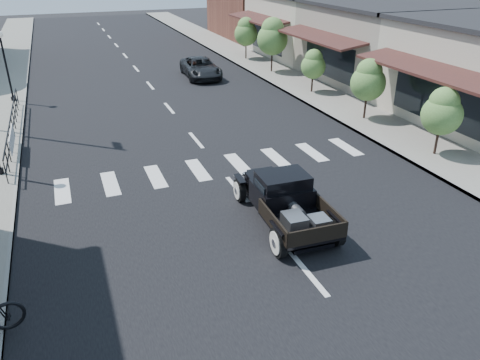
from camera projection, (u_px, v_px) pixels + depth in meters
name	position (u px, v px, depth m)	size (l,w,h in m)	color
ground	(260.00, 217.00, 14.32)	(120.00, 120.00, 0.00)	black
road	(157.00, 94.00, 26.91)	(14.00, 80.00, 0.02)	black
road_markings	(179.00, 120.00, 22.72)	(12.00, 60.00, 0.06)	silver
sidewalk_right	(290.00, 80.00, 29.64)	(3.00, 80.00, 0.15)	gray
storefront_mid	(399.00, 43.00, 29.12)	(10.00, 9.00, 4.50)	gray
storefront_far	(325.00, 25.00, 36.68)	(10.00, 9.00, 4.50)	#B9AE9D
railing	(12.00, 125.00, 20.07)	(0.08, 10.00, 1.00)	black
banner	(13.00, 145.00, 18.50)	(0.04, 2.20, 0.60)	silver
lamp_post_c	(6.00, 65.00, 24.41)	(0.36, 0.36, 3.75)	black
small_tree_a	(440.00, 123.00, 17.95)	(1.54, 1.54, 2.57)	#507C39
small_tree_b	(367.00, 90.00, 21.93)	(1.64, 1.64, 2.73)	#507C39
small_tree_c	(313.00, 71.00, 26.36)	(1.38, 1.38, 2.30)	#507C39
small_tree_d	(272.00, 46.00, 30.77)	(2.01, 2.01, 3.35)	#507C39
small_tree_e	(246.00, 39.00, 34.77)	(1.72, 1.72, 2.87)	#507C39
hotrod_pickup	(285.00, 200.00, 13.72)	(2.08, 4.45, 1.54)	black
second_car	(201.00, 68.00, 30.24)	(2.06, 4.46, 1.24)	black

